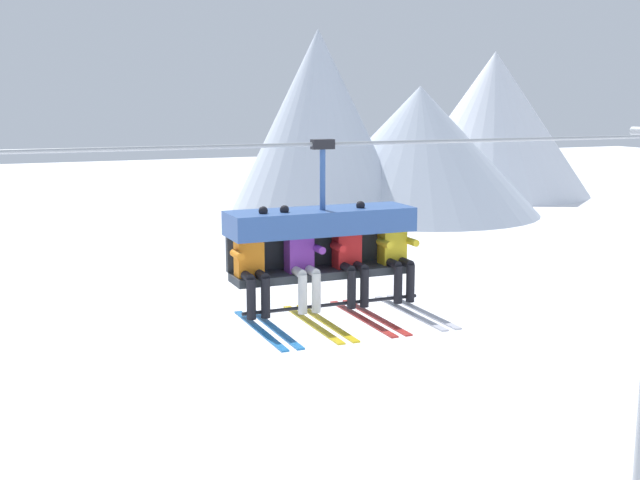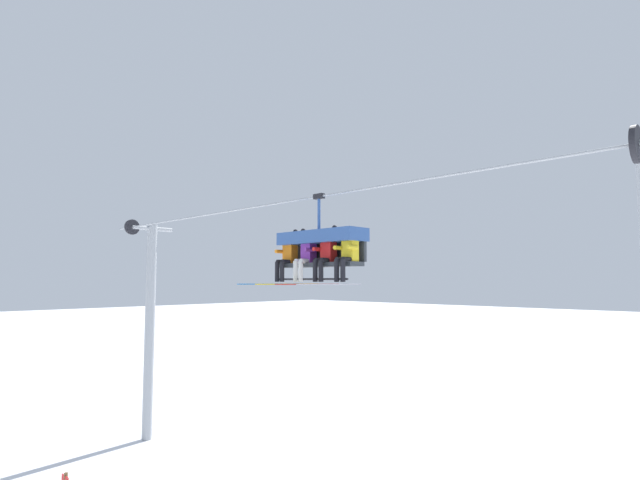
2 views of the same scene
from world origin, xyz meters
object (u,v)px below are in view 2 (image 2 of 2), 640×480
skier_red (325,254)px  skier_purple (305,255)px  chairlift_chair (321,244)px  lift_tower_near (149,324)px  skier_yellow (346,254)px  skier_orange (287,256)px

skier_red → skier_purple: bearing=180.0°
skier_purple → skier_red: same height
chairlift_chair → lift_tower_near: bearing=175.8°
skier_purple → skier_red: 0.65m
chairlift_chair → skier_yellow: size_ratio=1.39×
chairlift_chair → skier_yellow: chairlift_chair is taller
skier_orange → skier_yellow: size_ratio=1.00×
chairlift_chair → skier_purple: chairlift_chair is taller
chairlift_chair → skier_red: bearing=-33.4°
chairlift_chair → skier_purple: (-0.33, -0.21, -0.27)m
chairlift_chair → skier_red: chairlift_chair is taller
skier_purple → skier_red: bearing=0.0°
lift_tower_near → skier_yellow: bearing=-5.0°
skier_red → skier_yellow: bearing=-0.6°
skier_orange → skier_purple: size_ratio=1.00×
lift_tower_near → skier_orange: (8.63, -0.92, 2.21)m
skier_red → skier_yellow: skier_red is taller
skier_orange → skier_yellow: (1.93, -0.01, -0.02)m
skier_purple → lift_tower_near: bearing=174.3°
skier_orange → skier_yellow: 1.93m
skier_orange → skier_purple: 0.64m
skier_orange → skier_yellow: skier_orange is taller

